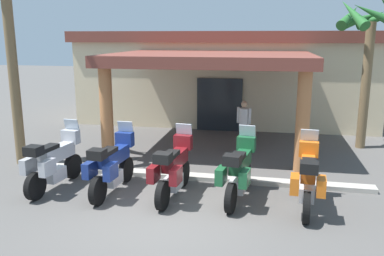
% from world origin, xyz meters
% --- Properties ---
extents(ground_plane, '(80.00, 80.00, 0.00)m').
position_xyz_m(ground_plane, '(0.00, 0.00, 0.00)').
color(ground_plane, '#514F4C').
extents(motel_building, '(12.93, 12.25, 3.91)m').
position_xyz_m(motel_building, '(-0.06, 11.53, 2.01)').
color(motel_building, beige).
rests_on(motel_building, ground_plane).
extents(motorcycle_silver, '(0.74, 2.21, 1.61)m').
position_xyz_m(motorcycle_silver, '(-3.10, 1.07, 0.70)').
color(motorcycle_silver, black).
rests_on(motorcycle_silver, ground_plane).
extents(motorcycle_blue, '(0.72, 2.21, 1.61)m').
position_xyz_m(motorcycle_blue, '(-1.59, 1.11, 0.70)').
color(motorcycle_blue, black).
rests_on(motorcycle_blue, ground_plane).
extents(motorcycle_maroon, '(0.73, 2.21, 1.61)m').
position_xyz_m(motorcycle_maroon, '(-0.07, 1.14, 0.70)').
color(motorcycle_maroon, black).
rests_on(motorcycle_maroon, ground_plane).
extents(motorcycle_green, '(0.78, 2.21, 1.61)m').
position_xyz_m(motorcycle_green, '(1.44, 1.29, 0.70)').
color(motorcycle_green, black).
rests_on(motorcycle_green, ground_plane).
extents(motorcycle_orange, '(0.73, 2.21, 1.61)m').
position_xyz_m(motorcycle_orange, '(2.96, 1.11, 0.70)').
color(motorcycle_orange, black).
rests_on(motorcycle_orange, ground_plane).
extents(pedestrian, '(0.49, 0.32, 1.61)m').
position_xyz_m(pedestrian, '(1.17, 5.89, 0.92)').
color(pedestrian, black).
rests_on(pedestrian, ground_plane).
extents(palm_tree_near_portico, '(2.24, 2.29, 5.00)m').
position_xyz_m(palm_tree_near_portico, '(5.09, 6.71, 3.83)').
color(palm_tree_near_portico, brown).
rests_on(palm_tree_near_portico, ground_plane).
extents(curb_strip, '(9.57, 0.36, 0.12)m').
position_xyz_m(curb_strip, '(-0.07, 2.47, 0.06)').
color(curb_strip, '#ADA89E').
rests_on(curb_strip, ground_plane).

